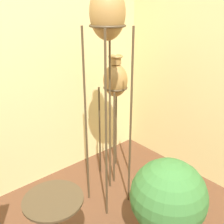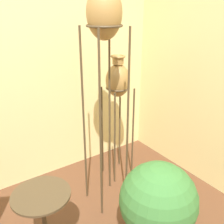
% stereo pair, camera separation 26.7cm
% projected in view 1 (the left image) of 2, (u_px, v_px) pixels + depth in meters
% --- Properties ---
extents(wall_back, '(7.28, 0.06, 2.70)m').
position_uv_depth(wall_back, '(10.00, 68.00, 2.53)').
color(wall_back, beige).
rests_on(wall_back, ground_plane).
extents(vase_stand_tall, '(0.32, 0.32, 2.17)m').
position_uv_depth(vase_stand_tall, '(107.00, 20.00, 2.10)').
color(vase_stand_tall, '#473823').
rests_on(vase_stand_tall, ground_plane).
extents(vase_stand_medium, '(0.27, 0.27, 1.44)m').
position_uv_depth(vase_stand_medium, '(115.00, 83.00, 2.80)').
color(vase_stand_medium, '#473823').
rests_on(vase_stand_medium, ground_plane).
extents(side_table, '(0.44, 0.44, 0.62)m').
position_uv_depth(side_table, '(55.00, 217.00, 1.96)').
color(side_table, '#473823').
rests_on(side_table, ground_plane).
extents(potted_plant, '(0.63, 0.63, 0.80)m').
position_uv_depth(potted_plant, '(168.00, 201.00, 2.13)').
color(potted_plant, brown).
rests_on(potted_plant, ground_plane).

